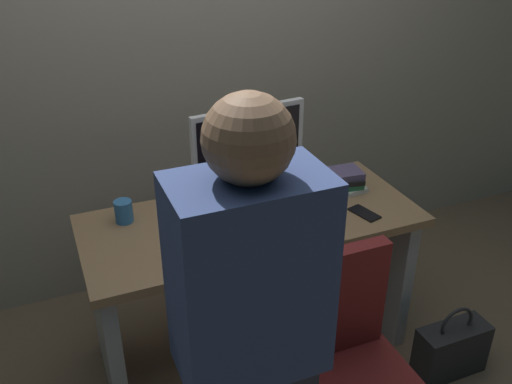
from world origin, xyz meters
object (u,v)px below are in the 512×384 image
(person_at_desk, at_px, (250,363))
(keyboard, at_px, (243,235))
(desk, at_px, (252,260))
(mouse, at_px, (311,217))
(monitor, at_px, (249,150))
(handbag, at_px, (451,349))
(cell_phone, at_px, (364,213))
(book_stack, at_px, (343,181))
(cup_near_keyboard, at_px, (183,248))
(cup_by_monitor, at_px, (124,211))

(person_at_desk, height_order, keyboard, person_at_desk)
(desk, bearing_deg, mouse, -29.82)
(monitor, height_order, handbag, monitor)
(desk, relative_size, cell_phone, 10.32)
(book_stack, bearing_deg, cup_near_keyboard, -163.83)
(mouse, bearing_deg, person_at_desk, -128.00)
(cell_phone, bearing_deg, person_at_desk, -153.51)
(person_at_desk, bearing_deg, handbag, 17.89)
(handbag, bearing_deg, book_stack, 117.62)
(keyboard, height_order, cup_near_keyboard, cup_near_keyboard)
(cell_phone, relative_size, handbag, 0.38)
(mouse, relative_size, handbag, 0.26)
(cell_phone, bearing_deg, monitor, 130.20)
(desk, xyz_separation_m, cup_by_monitor, (-0.52, 0.18, 0.28))
(cup_near_keyboard, distance_m, cup_by_monitor, 0.40)
(cell_phone, distance_m, handbag, 0.78)
(mouse, bearing_deg, cell_phone, -8.79)
(keyboard, distance_m, book_stack, 0.63)
(person_at_desk, relative_size, handbag, 4.34)
(keyboard, height_order, mouse, mouse)
(monitor, xyz_separation_m, cup_by_monitor, (-0.57, 0.04, -0.21))
(mouse, bearing_deg, monitor, 123.97)
(cup_by_monitor, height_order, book_stack, book_stack)
(cell_phone, bearing_deg, desk, 146.33)
(person_at_desk, distance_m, monitor, 1.12)
(cup_near_keyboard, height_order, cup_by_monitor, cup_by_monitor)
(handbag, bearing_deg, cell_phone, 132.87)
(mouse, bearing_deg, keyboard, -178.33)
(person_at_desk, xyz_separation_m, mouse, (0.59, 0.76, -0.07))
(person_at_desk, height_order, cell_phone, person_at_desk)
(mouse, bearing_deg, cup_by_monitor, 157.70)
(book_stack, relative_size, cell_phone, 1.49)
(desk, height_order, mouse, mouse)
(cup_near_keyboard, height_order, handbag, cup_near_keyboard)
(desk, height_order, cup_near_keyboard, cup_near_keyboard)
(book_stack, bearing_deg, cell_phone, -95.23)
(cell_phone, bearing_deg, cup_by_monitor, 146.74)
(desk, relative_size, book_stack, 6.91)
(handbag, bearing_deg, cup_by_monitor, 152.33)
(mouse, xyz_separation_m, book_stack, (0.27, 0.19, 0.04))
(monitor, xyz_separation_m, keyboard, (-0.14, -0.28, -0.25))
(person_at_desk, distance_m, cup_near_keyboard, 0.70)
(desk, bearing_deg, cup_near_keyboard, -152.53)
(monitor, distance_m, book_stack, 0.50)
(keyboard, bearing_deg, desk, 57.89)
(person_at_desk, xyz_separation_m, cell_phone, (0.84, 0.72, -0.08))
(keyboard, bearing_deg, monitor, 65.61)
(cup_by_monitor, height_order, cell_phone, cup_by_monitor)
(cup_by_monitor, bearing_deg, person_at_desk, -81.51)
(person_at_desk, distance_m, handbag, 1.41)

